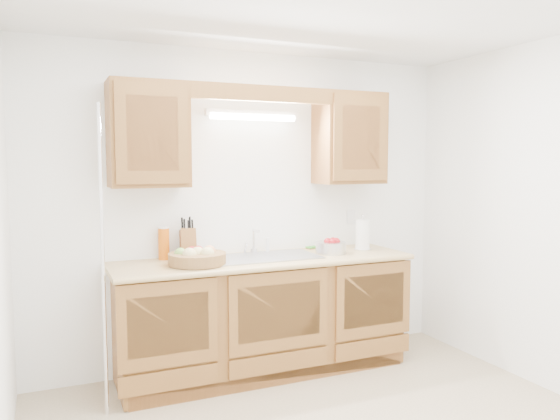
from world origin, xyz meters
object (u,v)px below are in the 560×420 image
knife_block (188,243)px  apple_bowl (331,247)px  paper_towel (363,235)px  fruit_basket (197,257)px

knife_block → apple_bowl: 1.13m
knife_block → paper_towel: 1.44m
knife_block → paper_towel: (1.43, -0.18, 0.01)m
fruit_basket → apple_bowl: fruit_basket is taller
fruit_basket → knife_block: (0.00, 0.26, 0.06)m
paper_towel → apple_bowl: (-0.32, -0.05, -0.07)m
fruit_basket → apple_bowl: bearing=2.2°
fruit_basket → paper_towel: (1.43, 0.09, 0.07)m
fruit_basket → paper_towel: 1.44m
fruit_basket → apple_bowl: size_ratio=1.84×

